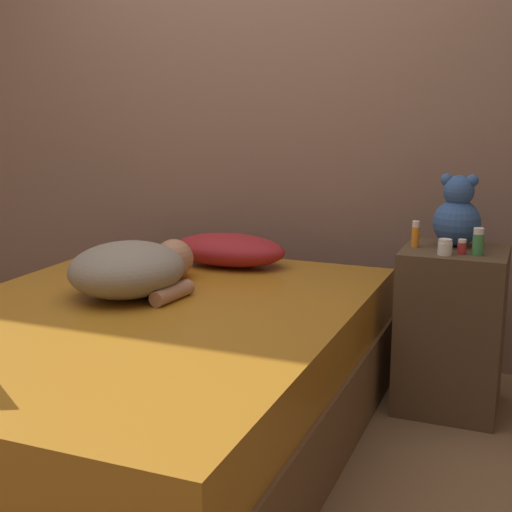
{
  "coord_description": "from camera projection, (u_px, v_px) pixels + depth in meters",
  "views": [
    {
      "loc": [
        1.32,
        -2.14,
        1.29
      ],
      "look_at": [
        0.36,
        0.25,
        0.71
      ],
      "focal_mm": 50.0,
      "sensor_mm": 36.0,
      "label": 1
    }
  ],
  "objects": [
    {
      "name": "wall_back",
      "position": [
        267.0,
        94.0,
        3.57
      ],
      "size": [
        8.0,
        0.06,
        2.6
      ],
      "color": "#846656",
      "rests_on": "ground_plane"
    },
    {
      "name": "teddy_bear",
      "position": [
        457.0,
        215.0,
        2.92
      ],
      "size": [
        0.19,
        0.19,
        0.3
      ],
      "color": "#335693",
      "rests_on": "nightstand"
    },
    {
      "name": "bottle_orange",
      "position": [
        416.0,
        234.0,
        2.91
      ],
      "size": [
        0.03,
        0.03,
        0.11
      ],
      "color": "orange",
      "rests_on": "nightstand"
    },
    {
      "name": "nightstand",
      "position": [
        451.0,
        330.0,
        2.95
      ],
      "size": [
        0.41,
        0.39,
        0.68
      ],
      "color": "brown",
      "rests_on": "ground_plane"
    },
    {
      "name": "ground_plane",
      "position": [
        145.0,
        444.0,
        2.7
      ],
      "size": [
        12.0,
        12.0,
        0.0
      ],
      "primitive_type": "plane",
      "color": "brown"
    },
    {
      "name": "bottle_green",
      "position": [
        478.0,
        242.0,
        2.76
      ],
      "size": [
        0.04,
        0.04,
        0.11
      ],
      "color": "#3D8E4C",
      "rests_on": "nightstand"
    },
    {
      "name": "person_lying",
      "position": [
        133.0,
        269.0,
        2.78
      ],
      "size": [
        0.49,
        0.65,
        0.21
      ],
      "rotation": [
        0.0,
        0.0,
        -0.12
      ],
      "color": "gray",
      "rests_on": "bed"
    },
    {
      "name": "pillow",
      "position": [
        229.0,
        250.0,
        3.25
      ],
      "size": [
        0.54,
        0.3,
        0.15
      ],
      "color": "maroon",
      "rests_on": "bed"
    },
    {
      "name": "bottle_white",
      "position": [
        445.0,
        247.0,
        2.77
      ],
      "size": [
        0.06,
        0.06,
        0.06
      ],
      "color": "white",
      "rests_on": "nightstand"
    },
    {
      "name": "bed",
      "position": [
        142.0,
        379.0,
        2.64
      ],
      "size": [
        1.5,
        2.0,
        0.53
      ],
      "color": "brown",
      "rests_on": "ground_plane"
    },
    {
      "name": "bottle_red",
      "position": [
        462.0,
        247.0,
        2.79
      ],
      "size": [
        0.04,
        0.04,
        0.06
      ],
      "color": "#B72D2D",
      "rests_on": "nightstand"
    }
  ]
}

